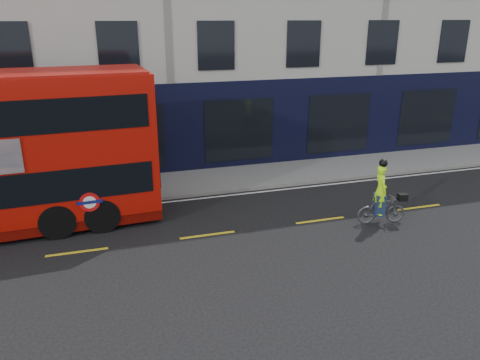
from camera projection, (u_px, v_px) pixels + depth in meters
name	position (u px, v px, depth m)	size (l,w,h in m)	color
ground	(219.00, 257.00, 13.72)	(120.00, 120.00, 0.00)	black
pavement	(180.00, 183.00, 19.57)	(60.00, 3.00, 0.12)	slate
kerb	(187.00, 196.00, 18.21)	(60.00, 0.12, 0.13)	slate
road_edge_line	(189.00, 200.00, 17.96)	(58.00, 0.10, 0.01)	silver
lane_dashes	(208.00, 235.00, 15.07)	(58.00, 0.12, 0.01)	gold
cyclist	(381.00, 202.00, 15.69)	(1.72, 0.75, 2.29)	#484A4D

